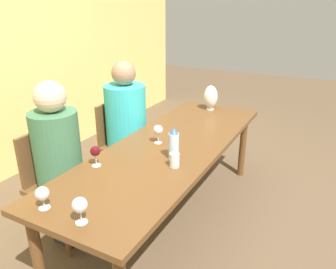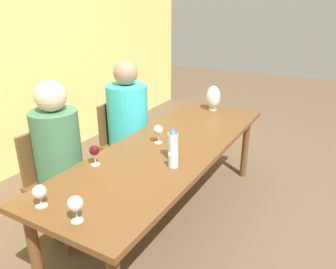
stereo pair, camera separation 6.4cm
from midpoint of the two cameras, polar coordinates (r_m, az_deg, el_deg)
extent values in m
plane|color=brown|center=(3.01, -0.38, -14.79)|extent=(14.00, 14.00, 0.00)
cube|color=brown|center=(2.64, -0.42, -2.23)|extent=(2.46, 0.82, 0.04)
cylinder|color=brown|center=(3.66, 12.38, -2.00)|extent=(0.07, 0.07, 0.70)
cylinder|color=brown|center=(2.28, -22.49, -19.49)|extent=(0.07, 0.07, 0.70)
cylinder|color=brown|center=(3.85, 3.57, -0.30)|extent=(0.07, 0.07, 0.70)
cylinder|color=silver|center=(2.37, 0.23, -2.06)|extent=(0.08, 0.08, 0.20)
cone|color=#33599E|center=(2.33, 0.24, 0.63)|extent=(0.07, 0.07, 0.04)
cylinder|color=silver|center=(2.28, 0.35, -4.49)|extent=(0.07, 0.07, 0.10)
cylinder|color=silver|center=(3.56, 6.83, 4.49)|extent=(0.08, 0.08, 0.01)
ellipsoid|color=silver|center=(3.52, 6.92, 6.50)|extent=(0.15, 0.15, 0.24)
cylinder|color=silver|center=(2.68, -2.41, -1.44)|extent=(0.06, 0.06, 0.00)
cylinder|color=silver|center=(2.66, -2.42, -0.63)|extent=(0.01, 0.01, 0.08)
sphere|color=silver|center=(2.64, -2.45, 0.82)|extent=(0.08, 0.08, 0.08)
cylinder|color=silver|center=(1.83, -15.80, -14.48)|extent=(0.06, 0.06, 0.00)
cylinder|color=silver|center=(1.81, -15.92, -13.56)|extent=(0.01, 0.01, 0.07)
sphere|color=silver|center=(1.77, -16.16, -11.71)|extent=(0.08, 0.08, 0.08)
cylinder|color=silver|center=(2.00, -21.58, -11.78)|extent=(0.07, 0.07, 0.00)
cylinder|color=silver|center=(1.99, -21.70, -11.05)|extent=(0.01, 0.01, 0.06)
sphere|color=silver|center=(1.95, -21.96, -9.52)|extent=(0.08, 0.08, 0.08)
cylinder|color=silver|center=(2.37, -13.10, -5.27)|extent=(0.06, 0.06, 0.00)
cylinder|color=silver|center=(2.35, -13.19, -4.39)|extent=(0.01, 0.01, 0.08)
sphere|color=#510C14|center=(2.32, -13.33, -2.84)|extent=(0.07, 0.07, 0.07)
cube|color=brown|center=(2.75, -18.59, -8.58)|extent=(0.44, 0.44, 0.04)
cube|color=brown|center=(2.79, -22.01, -3.40)|extent=(0.40, 0.03, 0.41)
cylinder|color=brown|center=(2.65, -18.00, -15.88)|extent=(0.04, 0.04, 0.44)
cylinder|color=brown|center=(2.87, -12.56, -12.10)|extent=(0.04, 0.04, 0.44)
cylinder|color=brown|center=(2.90, -23.43, -13.14)|extent=(0.04, 0.04, 0.44)
cylinder|color=brown|center=(3.10, -18.03, -9.94)|extent=(0.04, 0.04, 0.44)
cube|color=brown|center=(3.35, -7.66, -1.99)|extent=(0.44, 0.44, 0.04)
cube|color=brown|center=(3.38, -10.62, 2.19)|extent=(0.40, 0.03, 0.41)
cylinder|color=brown|center=(3.21, -6.62, -7.73)|extent=(0.04, 0.04, 0.44)
cylinder|color=brown|center=(3.49, -3.10, -5.05)|extent=(0.04, 0.04, 0.44)
cylinder|color=brown|center=(3.42, -11.91, -6.13)|extent=(0.04, 0.04, 0.44)
cylinder|color=brown|center=(3.69, -8.19, -3.75)|extent=(0.04, 0.04, 0.44)
cube|color=#2D2D38|center=(2.82, -17.16, -12.74)|extent=(0.26, 0.19, 0.48)
cylinder|color=#3D704C|center=(2.61, -19.42, -2.53)|extent=(0.35, 0.35, 0.60)
sphere|color=beige|center=(2.48, -20.60, 6.20)|extent=(0.23, 0.23, 0.23)
cube|color=#2D2D38|center=(3.40, -6.51, -5.57)|extent=(0.30, 0.22, 0.48)
cylinder|color=#33B7BC|center=(3.23, -7.94, 3.26)|extent=(0.40, 0.40, 0.60)
sphere|color=#9E7051|center=(3.12, -8.34, 10.52)|extent=(0.23, 0.23, 0.23)
camera|label=1|loc=(0.03, -90.71, -0.28)|focal=35.00mm
camera|label=2|loc=(0.03, 89.29, 0.28)|focal=35.00mm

